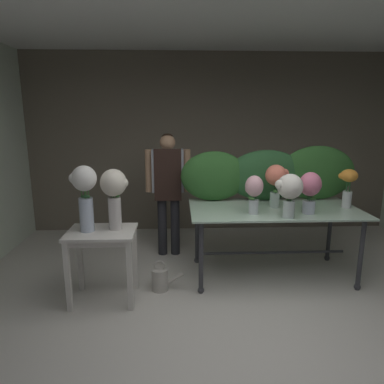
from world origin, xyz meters
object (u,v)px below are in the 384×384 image
at_px(vase_sunset_freesia, 348,184).
at_px(vase_white_roses_tall, 85,192).
at_px(vase_cream_lisianthus_tall, 114,192).
at_px(watering_can, 160,279).
at_px(side_table_white, 102,242).
at_px(florist, 168,182).
at_px(display_table_glass, 273,218).
at_px(vase_rosy_tulips, 310,189).
at_px(vase_blush_hydrangea, 254,191).
at_px(vase_ivory_carnations, 290,190).
at_px(vase_coral_peonies, 276,180).

xyz_separation_m(vase_sunset_freesia, vase_white_roses_tall, (-2.80, -0.45, 0.04)).
distance_m(vase_sunset_freesia, vase_white_roses_tall, 2.84).
relative_size(vase_cream_lisianthus_tall, watering_can, 1.72).
bearing_deg(side_table_white, vase_white_roses_tall, -179.43).
relative_size(vase_white_roses_tall, vase_cream_lisianthus_tall, 1.07).
bearing_deg(florist, display_table_glass, -29.44).
height_order(vase_rosy_tulips, vase_blush_hydrangea, vase_rosy_tulips).
bearing_deg(vase_ivory_carnations, florist, 139.71).
relative_size(vase_sunset_freesia, vase_white_roses_tall, 0.68).
bearing_deg(vase_sunset_freesia, vase_coral_peonies, 176.80).
distance_m(side_table_white, vase_rosy_tulips, 2.22).
bearing_deg(vase_ivory_carnations, vase_coral_peonies, 93.88).
distance_m(florist, vase_sunset_freesia, 2.16).
bearing_deg(vase_sunset_freesia, vase_blush_hydrangea, -169.85).
bearing_deg(vase_rosy_tulips, florist, 149.10).
xyz_separation_m(vase_rosy_tulips, watering_can, (-1.60, -0.07, -0.96)).
bearing_deg(vase_blush_hydrangea, vase_coral_peonies, 38.98).
bearing_deg(florist, vase_coral_peonies, -28.26).
distance_m(side_table_white, vase_coral_peonies, 2.00).
xyz_separation_m(display_table_glass, side_table_white, (-1.85, -0.47, -0.08)).
height_order(vase_coral_peonies, vase_ivory_carnations, vase_coral_peonies).
xyz_separation_m(florist, vase_cream_lisianthus_tall, (-0.50, -1.11, 0.12)).
distance_m(side_table_white, vase_white_roses_tall, 0.52).
bearing_deg(vase_cream_lisianthus_tall, display_table_glass, 13.81).
height_order(florist, vase_ivory_carnations, florist).
bearing_deg(vase_white_roses_tall, vase_ivory_carnations, 2.57).
bearing_deg(vase_ivory_carnations, display_table_glass, 96.36).
relative_size(vase_coral_peonies, vase_white_roses_tall, 0.75).
bearing_deg(florist, watering_can, -94.11).
bearing_deg(vase_blush_hydrangea, side_table_white, -170.87).
bearing_deg(display_table_glass, vase_sunset_freesia, -1.43).
distance_m(vase_coral_peonies, vase_ivory_carnations, 0.41).
distance_m(vase_white_roses_tall, vase_cream_lisianthus_tall, 0.27).
bearing_deg(vase_ivory_carnations, vase_white_roses_tall, -177.43).
relative_size(display_table_glass, vase_blush_hydrangea, 4.61).
xyz_separation_m(vase_coral_peonies, watering_can, (-1.30, -0.33, -1.02)).
xyz_separation_m(vase_ivory_carnations, vase_cream_lisianthus_tall, (-1.75, -0.04, 0.01)).
relative_size(vase_sunset_freesia, vase_cream_lisianthus_tall, 0.73).
distance_m(vase_rosy_tulips, vase_white_roses_tall, 2.31).
distance_m(vase_blush_hydrangea, vase_cream_lisianthus_tall, 1.44).
bearing_deg(side_table_white, vase_cream_lisianthus_tall, 20.02).
xyz_separation_m(vase_blush_hydrangea, watering_can, (-1.00, -0.08, -0.94)).
bearing_deg(side_table_white, florist, 61.30).
bearing_deg(vase_coral_peonies, display_table_glass, -121.26).
height_order(vase_rosy_tulips, vase_cream_lisianthus_tall, vase_cream_lisianthus_tall).
xyz_separation_m(vase_blush_hydrangea, vase_cream_lisianthus_tall, (-1.43, -0.20, 0.05)).
height_order(vase_coral_peonies, watering_can, vase_coral_peonies).
bearing_deg(vase_white_roses_tall, florist, 56.43).
bearing_deg(vase_ivory_carnations, watering_can, 176.65).
bearing_deg(florist, vase_blush_hydrangea, -44.25).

